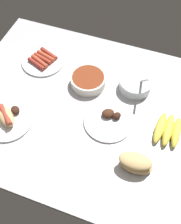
% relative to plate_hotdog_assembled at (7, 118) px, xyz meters
% --- Properties ---
extents(ground_plane, '(1.20, 0.90, 0.03)m').
position_rel_plate_hotdog_assembled_xyz_m(ground_plane, '(0.32, 0.18, -0.03)').
color(ground_plane, '#B2B2B7').
extents(plate_hotdog_assembled, '(0.22, 0.22, 0.06)m').
position_rel_plate_hotdog_assembled_xyz_m(plate_hotdog_assembled, '(0.00, 0.00, 0.00)').
color(plate_hotdog_assembled, white).
rests_on(plate_hotdog_assembled, ground_plane).
extents(plate_sausages, '(0.21, 0.21, 0.03)m').
position_rel_plate_hotdog_assembled_xyz_m(plate_sausages, '(-0.01, 0.37, -0.01)').
color(plate_sausages, white).
rests_on(plate_sausages, ground_plane).
extents(banana_bunch, '(0.11, 0.16, 0.04)m').
position_rel_plate_hotdog_assembled_xyz_m(banana_bunch, '(0.66, 0.17, 0.00)').
color(banana_bunch, gold).
rests_on(banana_bunch, ground_plane).
extents(plate_grilled_meat, '(0.21, 0.21, 0.04)m').
position_rel_plate_hotdog_assembled_xyz_m(plate_grilled_meat, '(0.41, 0.14, -0.01)').
color(plate_grilled_meat, white).
rests_on(plate_grilled_meat, ground_plane).
extents(bowl_chili, '(0.16, 0.16, 0.05)m').
position_rel_plate_hotdog_assembled_xyz_m(bowl_chili, '(0.26, 0.31, 0.01)').
color(bowl_chili, white).
rests_on(bowl_chili, ground_plane).
extents(bowl_coleslaw, '(0.15, 0.15, 0.15)m').
position_rel_plate_hotdog_assembled_xyz_m(bowl_coleslaw, '(0.47, 0.36, 0.01)').
color(bowl_coleslaw, silver).
rests_on(bowl_coleslaw, ground_plane).
extents(bread_stack, '(0.14, 0.08, 0.07)m').
position_rel_plate_hotdog_assembled_xyz_m(bread_stack, '(0.57, -0.02, 0.02)').
color(bread_stack, tan).
rests_on(bread_stack, ground_plane).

